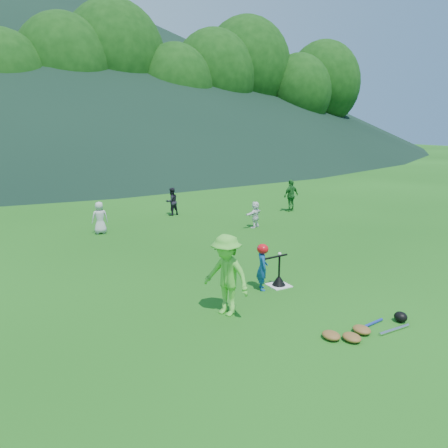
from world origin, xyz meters
name	(u,v)px	position (x,y,z in m)	size (l,w,h in m)	color
ground	(279,286)	(0.00, 0.00, 0.00)	(120.00, 120.00, 0.00)	#175112
home_plate	(279,285)	(0.00, 0.00, 0.01)	(0.45, 0.45, 0.02)	silver
baseball	(280,254)	(0.00, 0.00, 0.74)	(0.08, 0.08, 0.08)	white
batter_child	(262,268)	(-0.44, 0.01, 0.50)	(0.36, 0.24, 0.99)	navy
adult_coach	(226,275)	(-1.73, -0.71, 0.77)	(1.00, 0.57, 1.54)	#57C239
fielder_a	(100,218)	(-2.30, 6.66, 0.53)	(0.51, 0.33, 1.05)	#BDBDBD
fielder_b	(172,202)	(0.85, 8.23, 0.54)	(0.53, 0.41, 1.08)	black
fielder_c	(291,195)	(5.42, 6.64, 0.65)	(0.76, 0.32, 1.29)	#206B26
fielder_d	(255,214)	(2.57, 4.93, 0.46)	(0.84, 0.27, 0.91)	white
batting_tee	(279,280)	(0.00, 0.00, 0.13)	(0.30, 0.30, 0.68)	black
batter_gear	(264,250)	(-0.42, 0.01, 0.89)	(0.73, 0.26, 0.35)	red
equipment_pile	(362,330)	(-0.08, -2.53, 0.07)	(1.80, 0.56, 0.19)	olive
outfield_fence	(62,161)	(0.00, 28.00, 0.70)	(70.07, 0.08, 1.33)	gray
tree_line	(46,66)	(0.20, 33.83, 8.21)	(70.04, 11.40, 14.82)	#382314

